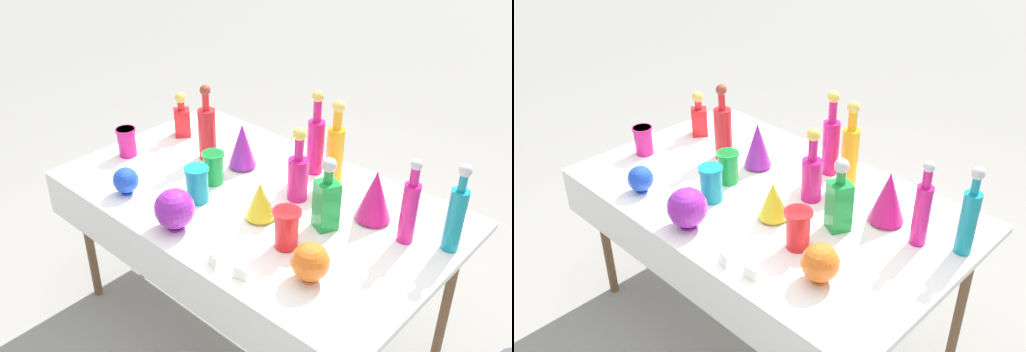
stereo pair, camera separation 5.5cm
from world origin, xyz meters
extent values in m
plane|color=gray|center=(0.00, 0.00, 0.00)|extent=(40.00, 40.00, 0.00)
cube|color=white|center=(0.00, 0.00, 0.74)|extent=(1.74, 1.03, 0.03)
cube|color=white|center=(0.00, -0.52, 0.65)|extent=(1.74, 0.01, 0.22)
cylinder|color=brown|center=(-0.77, -0.42, 0.36)|extent=(0.04, 0.04, 0.73)
cylinder|color=brown|center=(-0.77, 0.42, 0.36)|extent=(0.04, 0.04, 0.73)
cylinder|color=brown|center=(0.77, 0.42, 0.36)|extent=(0.04, 0.04, 0.73)
cylinder|color=teal|center=(0.80, 0.22, 0.89)|extent=(0.07, 0.07, 0.26)
cylinder|color=teal|center=(0.80, 0.22, 1.05)|extent=(0.03, 0.03, 0.07)
sphere|color=#B2B2B7|center=(0.80, 0.22, 1.10)|extent=(0.05, 0.05, 0.05)
cylinder|color=orange|center=(0.18, 0.32, 0.89)|extent=(0.08, 0.08, 0.27)
cylinder|color=orange|center=(0.18, 0.32, 1.07)|extent=(0.04, 0.04, 0.09)
sphere|color=gold|center=(0.18, 0.32, 1.13)|extent=(0.06, 0.06, 0.06)
cylinder|color=#C61972|center=(0.06, 0.34, 0.89)|extent=(0.08, 0.08, 0.26)
cylinder|color=#C61972|center=(0.06, 0.34, 1.07)|extent=(0.04, 0.04, 0.11)
sphere|color=gold|center=(0.06, 0.34, 1.14)|extent=(0.05, 0.05, 0.05)
cylinder|color=red|center=(-0.41, 0.10, 0.89)|extent=(0.09, 0.09, 0.25)
cylinder|color=red|center=(-0.41, 0.10, 1.06)|extent=(0.03, 0.03, 0.08)
sphere|color=maroon|center=(-0.41, 0.10, 1.11)|extent=(0.05, 0.05, 0.05)
cylinder|color=#C61972|center=(0.65, 0.15, 0.89)|extent=(0.06, 0.06, 0.25)
cylinder|color=#C61972|center=(0.65, 0.15, 1.05)|extent=(0.03, 0.03, 0.07)
sphere|color=#B2B2B7|center=(0.65, 0.15, 1.10)|extent=(0.04, 0.04, 0.04)
cylinder|color=#C61972|center=(0.15, 0.11, 0.86)|extent=(0.09, 0.09, 0.19)
cylinder|color=#C61972|center=(0.15, 0.11, 1.00)|extent=(0.04, 0.04, 0.10)
sphere|color=gold|center=(0.15, 0.11, 1.07)|extent=(0.06, 0.06, 0.06)
cube|color=#198C38|center=(0.36, 0.01, 0.86)|extent=(0.11, 0.11, 0.21)
cylinder|color=#198C38|center=(0.36, 0.01, 1.00)|extent=(0.04, 0.04, 0.06)
sphere|color=#B2B2B7|center=(0.36, 0.01, 1.05)|extent=(0.06, 0.06, 0.06)
cube|color=red|center=(-0.69, 0.18, 0.83)|extent=(0.11, 0.11, 0.14)
cylinder|color=red|center=(-0.69, 0.18, 0.93)|extent=(0.04, 0.04, 0.05)
sphere|color=gold|center=(-0.69, 0.18, 0.97)|extent=(0.06, 0.06, 0.06)
cylinder|color=red|center=(0.33, -0.19, 0.84)|extent=(0.09, 0.09, 0.16)
cylinder|color=red|center=(0.33, -0.19, 0.92)|extent=(0.11, 0.11, 0.01)
cylinder|color=#198C38|center=(-0.22, -0.05, 0.84)|extent=(0.09, 0.09, 0.15)
cylinder|color=#198C38|center=(-0.22, -0.05, 0.90)|extent=(0.10, 0.10, 0.01)
cylinder|color=teal|center=(-0.16, -0.20, 0.84)|extent=(0.10, 0.10, 0.16)
cylinder|color=teal|center=(-0.16, -0.20, 0.92)|extent=(0.11, 0.11, 0.01)
cylinder|color=#C61972|center=(-0.72, -0.15, 0.83)|extent=(0.09, 0.09, 0.14)
cylinder|color=#C61972|center=(-0.72, -0.15, 0.90)|extent=(0.10, 0.10, 0.01)
cylinder|color=yellow|center=(0.13, -0.12, 0.77)|extent=(0.06, 0.06, 0.01)
cone|color=yellow|center=(0.13, -0.12, 0.85)|extent=(0.12, 0.12, 0.16)
cylinder|color=#C61972|center=(0.48, 0.19, 0.77)|extent=(0.07, 0.07, 0.01)
cone|color=#C61972|center=(0.48, 0.19, 0.88)|extent=(0.15, 0.15, 0.22)
cylinder|color=purple|center=(-0.22, 0.15, 0.77)|extent=(0.06, 0.06, 0.01)
cone|color=purple|center=(-0.22, 0.15, 0.88)|extent=(0.13, 0.13, 0.21)
cylinder|color=orange|center=(0.52, -0.28, 0.76)|extent=(0.06, 0.06, 0.01)
sphere|color=orange|center=(0.52, -0.28, 0.84)|extent=(0.14, 0.14, 0.14)
cylinder|color=blue|center=(-0.43, -0.37, 0.76)|extent=(0.05, 0.05, 0.01)
sphere|color=blue|center=(-0.43, -0.37, 0.83)|extent=(0.12, 0.12, 0.12)
cylinder|color=purple|center=(-0.08, -0.39, 0.76)|extent=(0.07, 0.07, 0.01)
sphere|color=purple|center=(-0.08, -0.39, 0.85)|extent=(0.17, 0.17, 0.17)
cube|color=white|center=(0.21, -0.46, 0.78)|extent=(0.06, 0.03, 0.05)
cube|color=white|center=(0.33, -0.45, 0.78)|extent=(0.06, 0.03, 0.04)
cube|color=tan|center=(0.12, 0.95, 0.15)|extent=(0.46, 0.41, 0.30)
cube|color=tan|center=(0.12, 1.04, 0.34)|extent=(0.34, 0.19, 0.09)
camera|label=1|loc=(1.43, -1.56, 2.11)|focal=40.00mm
camera|label=2|loc=(1.47, -1.52, 2.11)|focal=40.00mm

